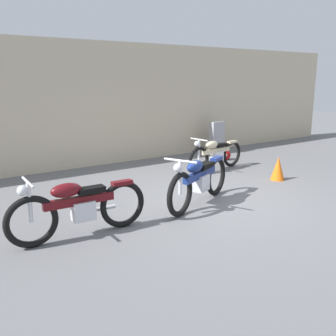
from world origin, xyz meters
name	(u,v)px	position (x,y,z in m)	size (l,w,h in m)	color
ground_plane	(212,200)	(0.00, 0.00, 0.00)	(40.00, 40.00, 0.00)	slate
building_wall	(111,104)	(0.00, 4.24, 1.64)	(18.00, 0.30, 3.28)	beige
stone_marker	(217,138)	(3.29, 3.54, 0.50)	(0.51, 0.20, 1.00)	#9E9EA3
helmet	(226,155)	(2.84, 2.63, 0.15)	(0.29, 0.29, 0.29)	maroon
traffic_cone	(278,168)	(2.28, 0.28, 0.28)	(0.32, 0.32, 0.55)	orange
motorcycle_blue	(199,180)	(-0.38, -0.06, 0.48)	(2.08, 1.06, 1.00)	black
motorcycle_maroon	(78,207)	(-2.78, -0.19, 0.47)	(2.16, 0.60, 0.97)	black
motorcycle_cream	(216,154)	(1.72, 1.83, 0.43)	(1.97, 0.57, 0.89)	black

